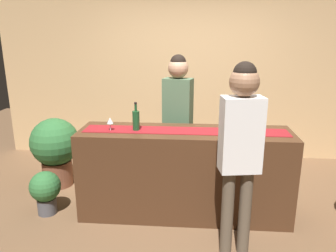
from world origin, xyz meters
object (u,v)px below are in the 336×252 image
at_px(wine_bottle_amber, 225,123).
at_px(wine_bottle_green, 136,120).
at_px(wine_glass_mid_counter, 110,121).
at_px(customer_sipping, 241,141).
at_px(wine_glass_near_customer, 240,123).
at_px(potted_plant_small, 45,190).
at_px(potted_plant_tall, 55,147).
at_px(bartender, 178,109).

xyz_separation_m(wine_bottle_amber, wine_bottle_green, (-0.93, 0.03, 0.00)).
bearing_deg(wine_glass_mid_counter, wine_bottle_green, 6.48).
relative_size(wine_bottle_amber, customer_sipping, 0.17).
bearing_deg(wine_glass_near_customer, wine_bottle_green, 179.81).
distance_m(wine_glass_mid_counter, customer_sipping, 1.40).
bearing_deg(wine_bottle_amber, potted_plant_small, -177.67).
height_order(wine_bottle_amber, wine_bottle_green, same).
bearing_deg(potted_plant_small, customer_sipping, -14.34).
relative_size(wine_glass_mid_counter, potted_plant_tall, 0.16).
bearing_deg(wine_glass_near_customer, wine_glass_mid_counter, -178.85).
relative_size(wine_glass_near_customer, customer_sipping, 0.08).
relative_size(wine_glass_mid_counter, bartender, 0.08).
height_order(bartender, customer_sipping, customer_sipping).
bearing_deg(wine_bottle_green, potted_plant_small, -173.83).
relative_size(wine_bottle_green, potted_plant_small, 0.61).
height_order(wine_glass_mid_counter, potted_plant_small, wine_glass_mid_counter).
xyz_separation_m(wine_bottle_green, potted_plant_tall, (-1.19, 0.61, -0.55)).
bearing_deg(potted_plant_tall, wine_glass_near_customer, -15.10).
relative_size(wine_bottle_amber, wine_glass_near_customer, 2.10).
distance_m(wine_bottle_green, potted_plant_tall, 1.44).
distance_m(wine_glass_near_customer, bartender, 0.90).
bearing_deg(customer_sipping, potted_plant_tall, 141.66).
height_order(wine_glass_near_customer, potted_plant_tall, wine_glass_near_customer).
bearing_deg(potted_plant_small, potted_plant_tall, 103.36).
xyz_separation_m(wine_bottle_green, wine_glass_mid_counter, (-0.27, -0.03, -0.01)).
distance_m(wine_glass_mid_counter, potted_plant_small, 1.08).
bearing_deg(wine_bottle_green, wine_glass_mid_counter, -173.52).
bearing_deg(potted_plant_small, wine_glass_near_customer, 2.91).
height_order(wine_glass_near_customer, customer_sipping, customer_sipping).
distance_m(potted_plant_tall, potted_plant_small, 0.77).
distance_m(wine_glass_near_customer, potted_plant_tall, 2.40).
relative_size(wine_glass_near_customer, potted_plant_small, 0.29).
xyz_separation_m(wine_glass_mid_counter, potted_plant_tall, (-0.92, 0.64, -0.54)).
xyz_separation_m(customer_sipping, potted_plant_tall, (-2.18, 1.23, -0.56)).
bearing_deg(potted_plant_small, bartender, 26.58).
relative_size(wine_bottle_green, bartender, 0.18).
height_order(wine_bottle_green, potted_plant_tall, wine_bottle_green).
distance_m(bartender, potted_plant_tall, 1.68).
bearing_deg(wine_glass_mid_counter, potted_plant_tall, 145.19).
bearing_deg(bartender, wine_bottle_green, 69.92).
xyz_separation_m(wine_bottle_green, wine_glass_near_customer, (1.07, -0.00, -0.01)).
bearing_deg(wine_glass_mid_counter, potted_plant_small, -173.94).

